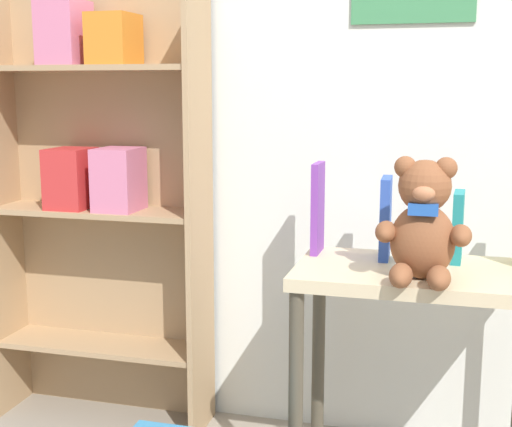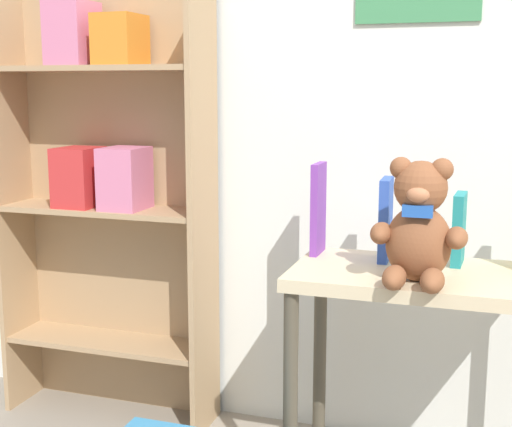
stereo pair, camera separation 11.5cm
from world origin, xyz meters
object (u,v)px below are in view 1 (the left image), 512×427
at_px(book_standing_purple, 318,208).
at_px(book_standing_blue, 385,218).
at_px(book_standing_teal, 458,227).
at_px(bookshelf_side, 101,182).
at_px(teddy_bear, 423,225).
at_px(display_table, 416,309).

relative_size(book_standing_purple, book_standing_blue, 1.15).
distance_m(book_standing_purple, book_standing_teal, 0.40).
xyz_separation_m(bookshelf_side, book_standing_purple, (0.76, -0.11, -0.04)).
bearing_deg(book_standing_teal, teddy_bear, -108.85).
bearing_deg(book_standing_blue, display_table, -46.41).
relative_size(bookshelf_side, book_standing_teal, 7.41).
xyz_separation_m(display_table, teddy_bear, (0.01, -0.11, 0.26)).
bearing_deg(book_standing_teal, book_standing_blue, -172.49).
bearing_deg(book_standing_purple, bookshelf_side, 172.02).
distance_m(bookshelf_side, book_standing_purple, 0.77).
height_order(teddy_bear, book_standing_purple, teddy_bear).
bearing_deg(book_standing_purple, book_standing_blue, -4.98).
xyz_separation_m(bookshelf_side, book_standing_blue, (0.96, -0.13, -0.05)).
bearing_deg(display_table, book_standing_purple, 158.68).
relative_size(teddy_bear, book_standing_purple, 1.17).
relative_size(book_standing_purple, book_standing_teal, 1.35).
height_order(display_table, book_standing_teal, book_standing_teal).
bearing_deg(bookshelf_side, display_table, -12.19).
distance_m(book_standing_blue, book_standing_teal, 0.20).
xyz_separation_m(display_table, book_standing_teal, (0.10, 0.12, 0.21)).
bearing_deg(bookshelf_side, book_standing_blue, -7.76).
bearing_deg(display_table, book_standing_teal, 49.28).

